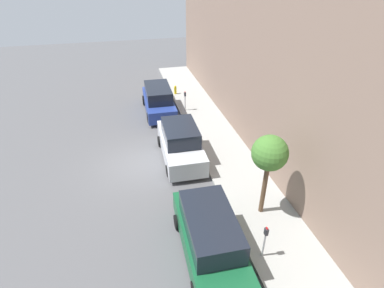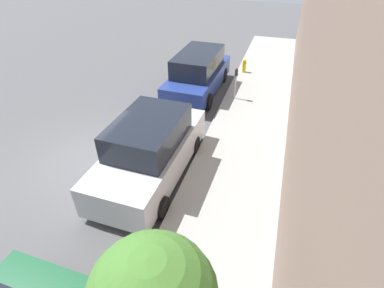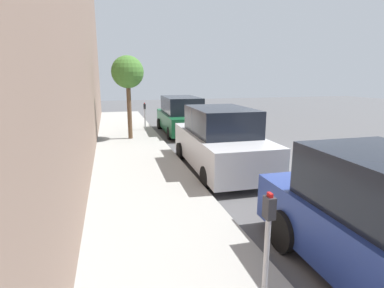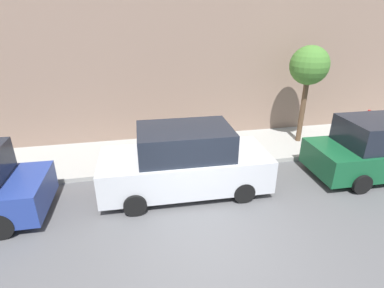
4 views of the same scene
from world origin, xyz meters
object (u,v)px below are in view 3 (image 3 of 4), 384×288
parked_suv_second (220,141)px  street_tree (128,73)px  parking_meter_near (145,113)px  parking_meter_far (268,234)px  parked_minivan_nearest (181,116)px

parked_suv_second → street_tree: (2.45, -5.06, 2.13)m
parked_suv_second → parking_meter_near: (1.52, -7.21, 0.10)m
street_tree → parking_meter_near: bearing=-113.5°
parked_suv_second → parking_meter_far: parked_suv_second is taller
parked_suv_second → parking_meter_near: parked_suv_second is taller
parked_minivan_nearest → parked_suv_second: (0.29, 6.53, 0.01)m
parking_meter_near → street_tree: size_ratio=0.39×
parked_suv_second → parking_meter_far: 5.87m
parking_meter_near → street_tree: 3.10m
parked_minivan_nearest → parking_meter_far: size_ratio=3.52×
parked_suv_second → street_tree: 6.02m
parked_minivan_nearest → parking_meter_near: (1.81, -0.68, 0.11)m
parking_meter_far → street_tree: bearing=-85.0°
parked_suv_second → parking_meter_far: size_ratio=3.45×
parked_minivan_nearest → parked_suv_second: size_ratio=1.02×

